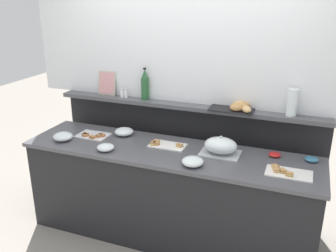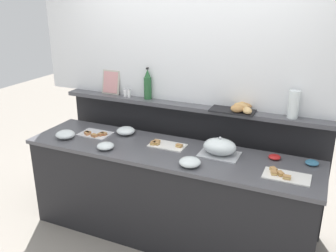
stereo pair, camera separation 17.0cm
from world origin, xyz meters
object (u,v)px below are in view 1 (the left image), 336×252
Objects in this scene: serving_cloche at (221,146)px; salt_shaker at (122,93)px; sandwich_platter_rear at (93,135)px; framed_picture at (107,83)px; glass_bowl_medium at (63,137)px; wine_bottle_green at (145,85)px; pepper_shaker at (126,94)px; sandwich_platter_side at (166,145)px; water_carafe at (292,103)px; condiment_bowl_teal at (312,159)px; glass_bowl_small at (124,132)px; glass_bowl_large at (193,162)px; glass_bowl_extra at (106,148)px; bread_basket at (238,107)px; sandwich_platter_front at (287,173)px; condiment_bowl_red at (275,155)px.

serving_cloche is 3.91× the size of salt_shaker.
salt_shaker is (0.12, 0.39, 0.33)m from sandwich_platter_rear.
serving_cloche is 1.37× the size of framed_picture.
glass_bowl_medium is 0.73m from salt_shaker.
pepper_shaker is at bearing -173.01° from wine_bottle_green.
sandwich_platter_side is 3.78× the size of salt_shaker.
salt_shaker is 1.65m from water_carafe.
condiment_bowl_teal is (1.98, 0.17, 0.01)m from sandwich_platter_rear.
glass_bowl_small is 1.72m from condiment_bowl_teal.
water_carafe is at bearing 0.00° from pepper_shaker.
pepper_shaker is at bearing 161.95° from serving_cloche.
glass_bowl_large is at bearing -3.29° from glass_bowl_medium.
glass_bowl_medium is (-1.30, 0.07, 0.00)m from glass_bowl_large.
glass_bowl_medium is 1.73× the size of condiment_bowl_teal.
framed_picture reaches higher than water_carafe.
glass_bowl_medium is 2.10m from water_carafe.
salt_shaker is at bearing -174.24° from wine_bottle_green.
wine_bottle_green is at bearing 82.56° from glass_bowl_extra.
pepper_shaker is at bearing 179.56° from bread_basket.
sandwich_platter_front is 1.60m from wine_bottle_green.
water_carafe is at bearing 33.77° from serving_cloche.
salt_shaker is (-0.96, 0.65, 0.31)m from glass_bowl_large.
salt_shaker is at bearing 72.29° from sandwich_platter_rear.
framed_picture reaches higher than glass_bowl_small.
glass_bowl_extra is (0.29, -0.25, 0.02)m from sandwich_platter_rear.
condiment_bowl_teal is at bearing -8.73° from wine_bottle_green.
sandwich_platter_rear is 1.40m from bread_basket.
serving_cloche is at bearing -16.53° from framed_picture.
glass_bowl_large is 0.80m from glass_bowl_extra.
framed_picture is (-0.33, 0.29, 0.39)m from glass_bowl_small.
bread_basket reaches higher than sandwich_platter_side.
glass_bowl_large is at bearing -25.67° from glass_bowl_small.
salt_shaker is (-0.62, 0.35, 0.33)m from sandwich_platter_side.
sandwich_platter_side is at bearing -179.66° from serving_cloche.
wine_bottle_green is at bearing 45.82° from glass_bowl_medium.
sandwich_platter_rear is at bearing -177.21° from sandwich_platter_side.
framed_picture is at bearing 138.76° from glass_bowl_small.
glass_bowl_large is 2.03× the size of pepper_shaker.
glass_bowl_small reaches higher than sandwich_platter_rear.
glass_bowl_small reaches higher than condiment_bowl_red.
sandwich_platter_front is 1.89× the size of glass_bowl_medium.
pepper_shaker reaches higher than sandwich_platter_side.
water_carafe reaches higher than sandwich_platter_rear.
glass_bowl_extra is (-1.52, -0.12, 0.02)m from sandwich_platter_front.
wine_bottle_green is 0.95m from bread_basket.
serving_cloche is 0.75m from condiment_bowl_teal.
condiment_bowl_red is at bearing -109.24° from water_carafe.
glass_bowl_small is at bearing -41.24° from framed_picture.
salt_shaker reaches higher than condiment_bowl_red.
sandwich_platter_side is 3.78× the size of pepper_shaker.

